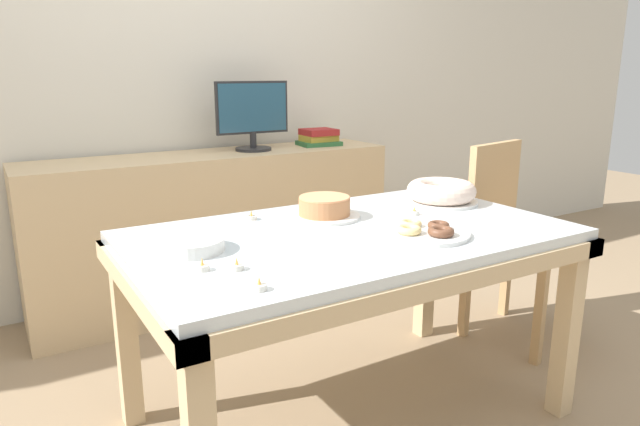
{
  "coord_description": "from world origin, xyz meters",
  "views": [
    {
      "loc": [
        -1.08,
        -1.58,
        1.28
      ],
      "look_at": [
        -0.09,
        0.06,
        0.8
      ],
      "focal_mm": 32.0,
      "sensor_mm": 36.0,
      "label": 1
    }
  ],
  "objects": [
    {
      "name": "ground_plane",
      "position": [
        0.0,
        0.0,
        0.0
      ],
      "size": [
        12.0,
        12.0,
        0.0
      ],
      "primitive_type": "plane",
      "color": "#997F60"
    },
    {
      "name": "wall_back",
      "position": [
        0.0,
        1.62,
        1.3
      ],
      "size": [
        8.0,
        0.1,
        2.6
      ],
      "primitive_type": "cube",
      "color": "silver",
      "rests_on": "ground"
    },
    {
      "name": "dining_table",
      "position": [
        0.0,
        0.0,
        0.64
      ],
      "size": [
        1.54,
        0.91,
        0.74
      ],
      "color": "silver",
      "rests_on": "ground"
    },
    {
      "name": "chair",
      "position": [
        1.08,
        0.2,
        0.52
      ],
      "size": [
        0.49,
        0.49,
        0.94
      ],
      "color": "tan",
      "rests_on": "ground"
    },
    {
      "name": "sideboard",
      "position": [
        0.0,
        1.32,
        0.42
      ],
      "size": [
        1.98,
        0.44,
        0.84
      ],
      "color": "#D1B284",
      "rests_on": "ground"
    },
    {
      "name": "computer_monitor",
      "position": [
        0.24,
        1.32,
        1.03
      ],
      "size": [
        0.42,
        0.2,
        0.38
      ],
      "color": "#262628",
      "rests_on": "sideboard"
    },
    {
      "name": "book_stack",
      "position": [
        0.66,
        1.32,
        0.89
      ],
      "size": [
        0.25,
        0.2,
        0.1
      ],
      "color": "#2D6638",
      "rests_on": "sideboard"
    },
    {
      "name": "cake_chocolate_round",
      "position": [
        0.01,
        0.19,
        0.77
      ],
      "size": [
        0.27,
        0.27,
        0.08
      ],
      "color": "white",
      "rests_on": "dining_table"
    },
    {
      "name": "cake_golden_bundt",
      "position": [
        0.55,
        0.15,
        0.78
      ],
      "size": [
        0.3,
        0.3,
        0.09
      ],
      "color": "white",
      "rests_on": "dining_table"
    },
    {
      "name": "pastry_platter",
      "position": [
        0.17,
        -0.18,
        0.75
      ],
      "size": [
        0.31,
        0.31,
        0.04
      ],
      "color": "white",
      "rests_on": "dining_table"
    },
    {
      "name": "plate_stack",
      "position": [
        -0.56,
        0.06,
        0.76
      ],
      "size": [
        0.21,
        0.21,
        0.04
      ],
      "color": "white",
      "rests_on": "dining_table"
    },
    {
      "name": "tealight_near_cakes",
      "position": [
        -0.51,
        -0.34,
        0.75
      ],
      "size": [
        0.04,
        0.04,
        0.04
      ],
      "color": "silver",
      "rests_on": "dining_table"
    },
    {
      "name": "tealight_near_front",
      "position": [
        0.33,
        0.05,
        0.75
      ],
      "size": [
        0.04,
        0.04,
        0.04
      ],
      "color": "silver",
      "rests_on": "dining_table"
    },
    {
      "name": "tealight_right_edge",
      "position": [
        -0.5,
        -0.17,
        0.75
      ],
      "size": [
        0.04,
        0.04,
        0.04
      ],
      "color": "silver",
      "rests_on": "dining_table"
    },
    {
      "name": "tealight_centre",
      "position": [
        -0.24,
        0.31,
        0.75
      ],
      "size": [
        0.04,
        0.04,
        0.04
      ],
      "color": "silver",
      "rests_on": "dining_table"
    },
    {
      "name": "tealight_left_edge",
      "position": [
        -0.59,
        -0.13,
        0.75
      ],
      "size": [
        0.04,
        0.04,
        0.04
      ],
      "color": "silver",
      "rests_on": "dining_table"
    }
  ]
}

